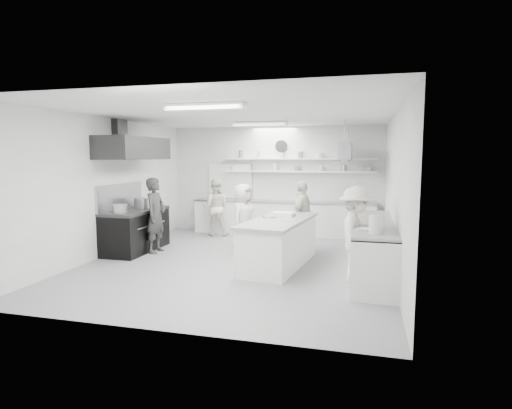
% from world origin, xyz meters
% --- Properties ---
extents(floor, '(6.00, 7.00, 0.02)m').
position_xyz_m(floor, '(0.00, 0.00, -0.01)').
color(floor, '#91939E').
rests_on(floor, ground).
extents(ceiling, '(6.00, 7.00, 0.02)m').
position_xyz_m(ceiling, '(0.00, 0.00, 3.01)').
color(ceiling, silver).
rests_on(ceiling, wall_back).
extents(wall_back, '(6.00, 0.04, 3.00)m').
position_xyz_m(wall_back, '(0.00, 3.50, 1.50)').
color(wall_back, silver).
rests_on(wall_back, floor).
extents(wall_front, '(6.00, 0.04, 3.00)m').
position_xyz_m(wall_front, '(0.00, -3.50, 1.50)').
color(wall_front, silver).
rests_on(wall_front, floor).
extents(wall_left, '(0.04, 7.00, 3.00)m').
position_xyz_m(wall_left, '(-3.00, 0.00, 1.50)').
color(wall_left, silver).
rests_on(wall_left, floor).
extents(wall_right, '(0.04, 7.00, 3.00)m').
position_xyz_m(wall_right, '(3.00, 0.00, 1.50)').
color(wall_right, silver).
rests_on(wall_right, floor).
extents(stove, '(0.80, 1.80, 0.90)m').
position_xyz_m(stove, '(-2.60, 0.40, 0.45)').
color(stove, black).
rests_on(stove, floor).
extents(exhaust_hood, '(0.85, 2.00, 0.50)m').
position_xyz_m(exhaust_hood, '(-2.60, 0.40, 2.35)').
color(exhaust_hood, '#2A2B2B').
rests_on(exhaust_hood, wall_left).
extents(back_counter, '(5.00, 0.60, 0.92)m').
position_xyz_m(back_counter, '(0.30, 3.20, 0.46)').
color(back_counter, white).
rests_on(back_counter, floor).
extents(shelf_lower, '(4.20, 0.26, 0.04)m').
position_xyz_m(shelf_lower, '(0.70, 3.37, 1.75)').
color(shelf_lower, white).
rests_on(shelf_lower, wall_back).
extents(shelf_upper, '(4.20, 0.26, 0.04)m').
position_xyz_m(shelf_upper, '(0.70, 3.37, 2.10)').
color(shelf_upper, white).
rests_on(shelf_upper, wall_back).
extents(pass_through_window, '(1.30, 0.04, 1.00)m').
position_xyz_m(pass_through_window, '(-1.30, 3.48, 1.45)').
color(pass_through_window, black).
rests_on(pass_through_window, wall_back).
extents(wall_clock, '(0.32, 0.05, 0.32)m').
position_xyz_m(wall_clock, '(0.20, 3.46, 2.45)').
color(wall_clock, white).
rests_on(wall_clock, wall_back).
extents(right_counter, '(0.74, 3.30, 0.94)m').
position_xyz_m(right_counter, '(2.65, -0.20, 0.47)').
color(right_counter, white).
rests_on(right_counter, floor).
extents(pot_rack, '(0.30, 1.60, 0.40)m').
position_xyz_m(pot_rack, '(2.00, 2.40, 2.30)').
color(pot_rack, '#9EA0A5').
rests_on(pot_rack, ceiling).
extents(light_fixture_front, '(1.30, 0.25, 0.10)m').
position_xyz_m(light_fixture_front, '(0.00, -1.80, 2.94)').
color(light_fixture_front, white).
rests_on(light_fixture_front, ceiling).
extents(light_fixture_rear, '(1.30, 0.25, 0.10)m').
position_xyz_m(light_fixture_rear, '(0.00, 1.80, 2.94)').
color(light_fixture_rear, white).
rests_on(light_fixture_rear, ceiling).
extents(prep_island, '(1.19, 2.50, 0.89)m').
position_xyz_m(prep_island, '(0.85, -0.04, 0.44)').
color(prep_island, white).
rests_on(prep_island, floor).
extents(stove_pot, '(0.41, 0.41, 0.29)m').
position_xyz_m(stove_pot, '(-2.60, 0.76, 1.05)').
color(stove_pot, '#9EA0A5').
rests_on(stove_pot, stove).
extents(cook_stove, '(0.41, 0.62, 1.70)m').
position_xyz_m(cook_stove, '(-2.07, 0.38, 0.85)').
color(cook_stove, '#2F2F2F').
rests_on(cook_stove, floor).
extents(cook_back, '(0.86, 0.73, 1.56)m').
position_xyz_m(cook_back, '(-1.47, 2.63, 0.78)').
color(cook_back, silver).
rests_on(cook_back, floor).
extents(cook_island_left, '(0.64, 0.84, 1.55)m').
position_xyz_m(cook_island_left, '(-0.19, 0.95, 0.78)').
color(cook_island_left, silver).
rests_on(cook_island_left, floor).
extents(cook_island_right, '(0.60, 1.02, 1.62)m').
position_xyz_m(cook_island_right, '(1.09, 1.39, 0.81)').
color(cook_island_right, silver).
rests_on(cook_island_right, floor).
extents(cook_right, '(0.69, 1.12, 1.67)m').
position_xyz_m(cook_right, '(2.35, -0.74, 0.83)').
color(cook_right, silver).
rests_on(cook_right, floor).
extents(bowl_island_a, '(0.32, 0.32, 0.07)m').
position_xyz_m(bowl_island_a, '(0.59, 0.14, 0.92)').
color(bowl_island_a, '#9EA0A5').
rests_on(bowl_island_a, prep_island).
extents(bowl_island_b, '(0.21, 0.21, 0.06)m').
position_xyz_m(bowl_island_b, '(1.02, -0.27, 0.92)').
color(bowl_island_b, white).
rests_on(bowl_island_b, prep_island).
extents(bowl_right, '(0.29, 0.29, 0.06)m').
position_xyz_m(bowl_right, '(2.48, -1.14, 0.97)').
color(bowl_right, white).
rests_on(bowl_right, right_counter).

